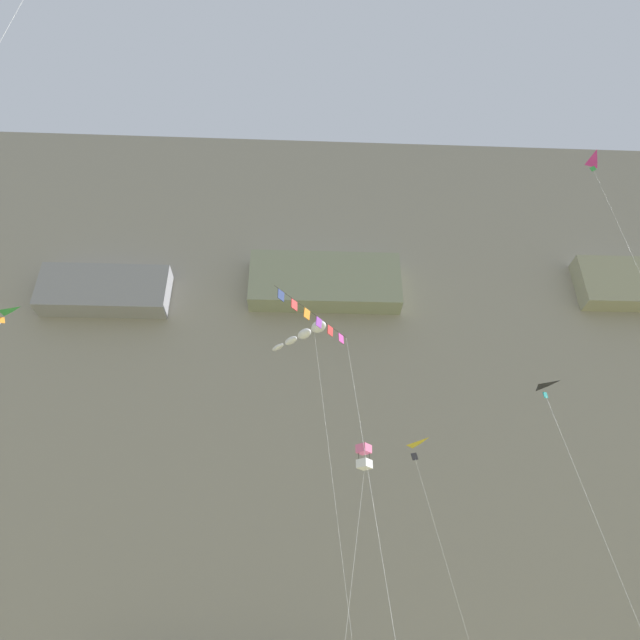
{
  "coord_description": "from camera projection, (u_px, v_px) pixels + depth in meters",
  "views": [
    {
      "loc": [
        -2.32,
        -5.4,
        1.72
      ],
      "look_at": [
        -1.17,
        24.09,
        19.24
      ],
      "focal_mm": 32.2,
      "sensor_mm": 36.0,
      "label": 1
    }
  ],
  "objects": [
    {
      "name": "cliff_face",
      "position": [
        319.0,
        400.0,
        66.14
      ],
      "size": [
        180.0,
        29.6,
        55.02
      ],
      "color": "gray",
      "rests_on": "ground"
    },
    {
      "name": "kite_windsock_upper_mid",
      "position": [
        306.0,
        333.0,
        40.65
      ],
      "size": [
        5.07,
        9.33,
        22.07
      ],
      "color": "white",
      "rests_on": "ground"
    },
    {
      "name": "kite_banner_upper_right",
      "position": [
        316.0,
        327.0,
        29.87
      ],
      "size": [
        4.95,
        7.21,
        17.56
      ],
      "color": "black",
      "rests_on": "ground"
    },
    {
      "name": "kite_delta_mid_right",
      "position": [
        546.0,
        405.0,
        24.61
      ],
      "size": [
        1.13,
        3.84,
        11.91
      ],
      "color": "black",
      "rests_on": "ground"
    },
    {
      "name": "kite_box_front_field",
      "position": [
        364.0,
        458.0,
        26.9
      ],
      "size": [
        2.02,
        2.86,
        10.51
      ],
      "color": "pink",
      "rests_on": "ground"
    },
    {
      "name": "kite_delta_upper_left",
      "position": [
        591.0,
        180.0,
        43.63
      ],
      "size": [
        1.56,
        5.43,
        34.58
      ],
      "color": "#CC3399",
      "rests_on": "ground"
    },
    {
      "name": "kite_delta_near_cliff",
      "position": [
        408.0,
        457.0,
        33.94
      ],
      "size": [
        3.23,
        2.74,
        12.41
      ],
      "color": "yellow",
      "rests_on": "ground"
    }
  ]
}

